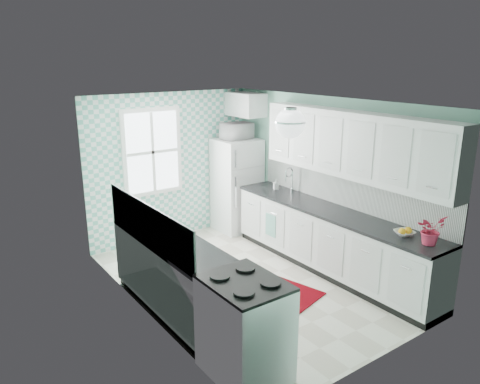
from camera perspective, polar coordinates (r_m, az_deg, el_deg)
floor at (r=6.72m, az=0.91°, el=-10.94°), size 3.00×4.40×0.02m
ceiling at (r=6.00m, az=1.02°, el=11.00°), size 3.00×4.40×0.02m
wall_back at (r=8.07m, az=-8.45°, el=3.10°), size 3.00×0.02×2.50m
wall_front at (r=4.76m, az=17.14°, el=-6.83°), size 3.00×0.02×2.50m
wall_left at (r=5.52m, az=-11.74°, el=-3.23°), size 0.02×4.40×2.50m
wall_right at (r=7.21m, az=10.64°, el=1.44°), size 0.02×4.40×2.50m
accent_wall at (r=8.05m, az=-8.38°, el=3.07°), size 3.00×0.01×2.50m
window at (r=7.81m, az=-10.66°, el=4.82°), size 1.04×0.05×1.44m
backsplash_right at (r=6.95m, az=12.86°, el=0.28°), size 0.02×3.60×0.51m
backsplash_left at (r=5.48m, az=-11.17°, el=-3.94°), size 0.02×2.15×0.51m
upper_cabinets_right at (r=6.56m, az=13.65°, el=5.61°), size 0.33×3.20×0.90m
upper_cabinet_fridge at (r=8.26m, az=0.66°, el=10.62°), size 0.40×0.74×0.40m
ceiling_light at (r=5.41m, az=6.13°, el=8.34°), size 0.34×0.34×0.35m
base_cabinets_right at (r=6.99m, az=10.89°, el=-5.98°), size 0.60×3.60×0.90m
countertop_right at (r=6.82m, az=11.01°, el=-2.35°), size 0.63×3.60×0.04m
base_cabinets_left at (r=5.89m, az=-8.19°, el=-10.23°), size 0.60×2.15×0.90m
countertop_left at (r=5.70m, az=-8.25°, el=-5.96°), size 0.63×2.15×0.04m
fridge at (r=8.40m, az=-0.38°, el=0.87°), size 0.72×0.72×1.66m
stove at (r=4.74m, az=0.56°, el=-16.10°), size 0.66×0.83×1.00m
sink at (r=7.55m, az=5.34°, el=-0.21°), size 0.50×0.42×0.53m
rug at (r=6.46m, az=4.75°, el=-12.00°), size 0.97×1.19×0.02m
dish_towel at (r=7.44m, az=3.77°, el=-4.07°), size 0.04×0.24×0.36m
fruit_bowl at (r=6.10m, az=19.40°, el=-4.74°), size 0.29×0.29×0.06m
potted_plant at (r=5.88m, az=22.23°, el=-4.26°), size 0.35×0.31×0.36m
soap_bottle at (r=7.73m, az=4.40°, el=0.94°), size 0.10×0.10×0.17m
microwave at (r=8.20m, az=-0.39°, el=7.44°), size 0.52×0.36×0.29m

